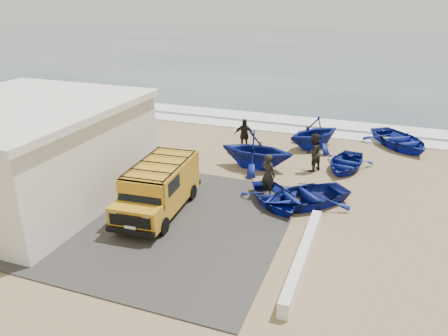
% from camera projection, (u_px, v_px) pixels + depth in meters
% --- Properties ---
extents(ground, '(160.00, 160.00, 0.00)m').
position_uv_depth(ground, '(202.00, 203.00, 19.19)').
color(ground, '#947C56').
extents(slab, '(12.00, 10.00, 0.05)m').
position_uv_depth(slab, '(139.00, 216.00, 18.08)').
color(slab, '#3B3936').
rests_on(slab, ground).
extents(ocean, '(180.00, 88.00, 0.01)m').
position_uv_depth(ocean, '(342.00, 51.00, 67.85)').
color(ocean, '#385166').
rests_on(ocean, ground).
extents(surf_line, '(180.00, 1.60, 0.06)m').
position_uv_depth(surf_line, '(271.00, 128.00, 29.61)').
color(surf_line, white).
rests_on(surf_line, ground).
extents(surf_wash, '(180.00, 2.20, 0.04)m').
position_uv_depth(surf_wash, '(280.00, 119.00, 31.78)').
color(surf_wash, white).
rests_on(surf_wash, ground).
extents(building, '(8.40, 9.40, 4.30)m').
position_uv_depth(building, '(25.00, 152.00, 19.04)').
color(building, white).
rests_on(building, ground).
extents(parapet, '(0.35, 6.00, 0.55)m').
position_uv_depth(parapet, '(303.00, 256.00, 14.88)').
color(parapet, silver).
rests_on(parapet, ground).
extents(van, '(2.30, 5.10, 2.14)m').
position_uv_depth(van, '(159.00, 186.00, 18.08)').
color(van, '#C38B1D').
rests_on(van, ground).
extents(boat_near_left, '(3.99, 4.18, 0.70)m').
position_uv_depth(boat_near_left, '(275.00, 197.00, 18.94)').
color(boat_near_left, navy).
rests_on(boat_near_left, ground).
extents(boat_near_right, '(4.89, 4.83, 0.83)m').
position_uv_depth(boat_near_right, '(305.00, 196.00, 18.92)').
color(boat_near_right, navy).
rests_on(boat_near_right, ground).
extents(boat_mid_left, '(3.89, 3.38, 2.00)m').
position_uv_depth(boat_mid_left, '(257.00, 150.00, 22.67)').
color(boat_mid_left, navy).
rests_on(boat_mid_left, ground).
extents(boat_mid_right, '(2.93, 3.75, 0.71)m').
position_uv_depth(boat_mid_right, '(345.00, 163.00, 22.74)').
color(boat_mid_right, navy).
rests_on(boat_mid_right, ground).
extents(boat_far_left, '(4.64, 4.74, 1.89)m').
position_uv_depth(boat_far_left, '(314.00, 133.00, 25.62)').
color(boat_far_left, navy).
rests_on(boat_far_left, ground).
extents(boat_far_right, '(5.14, 5.44, 0.92)m').
position_uv_depth(boat_far_right, '(400.00, 140.00, 25.92)').
color(boat_far_right, navy).
rests_on(boat_far_right, ground).
extents(fisherman_front, '(0.84, 0.70, 1.98)m').
position_uv_depth(fisherman_front, '(268.00, 175.00, 19.63)').
color(fisherman_front, black).
rests_on(fisherman_front, ground).
extents(fisherman_middle, '(1.16, 1.23, 2.00)m').
position_uv_depth(fisherman_middle, '(313.00, 152.00, 22.32)').
color(fisherman_middle, black).
rests_on(fisherman_middle, ground).
extents(fisherman_back, '(1.22, 0.67, 1.97)m').
position_uv_depth(fisherman_back, '(244.00, 135.00, 24.98)').
color(fisherman_back, black).
rests_on(fisherman_back, ground).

